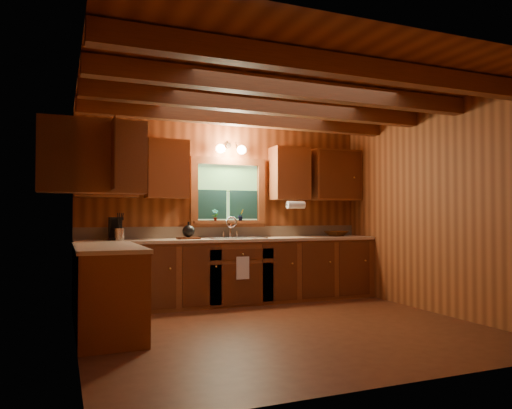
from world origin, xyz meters
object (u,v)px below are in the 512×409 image
at_px(coffee_maker, 116,229).
at_px(wicker_basket, 336,234).
at_px(cutting_board, 189,238).
at_px(sink, 234,241).

height_order(coffee_maker, wicker_basket, coffee_maker).
distance_m(coffee_maker, cutting_board, 0.95).
distance_m(sink, wicker_basket, 1.68).
bearing_deg(coffee_maker, sink, -4.27).
distance_m(cutting_board, wicker_basket, 2.34).
xyz_separation_m(coffee_maker, wicker_basket, (3.26, -0.03, -0.10)).
xyz_separation_m(sink, wicker_basket, (1.68, 0.05, 0.08)).
bearing_deg(sink, wicker_basket, 1.71).
bearing_deg(coffee_maker, wicker_basket, -1.96).
relative_size(coffee_maker, wicker_basket, 0.89).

